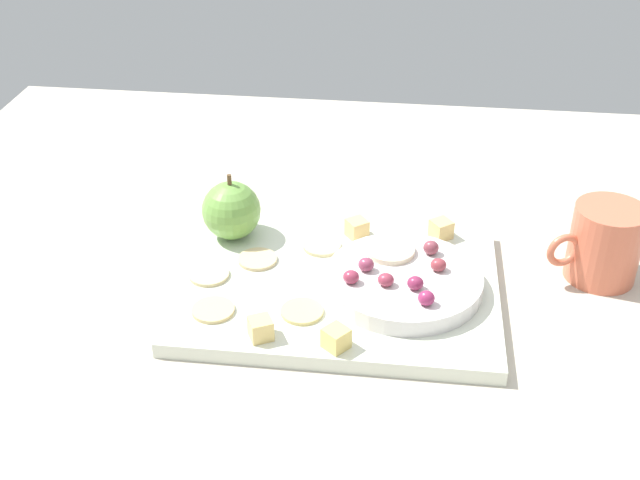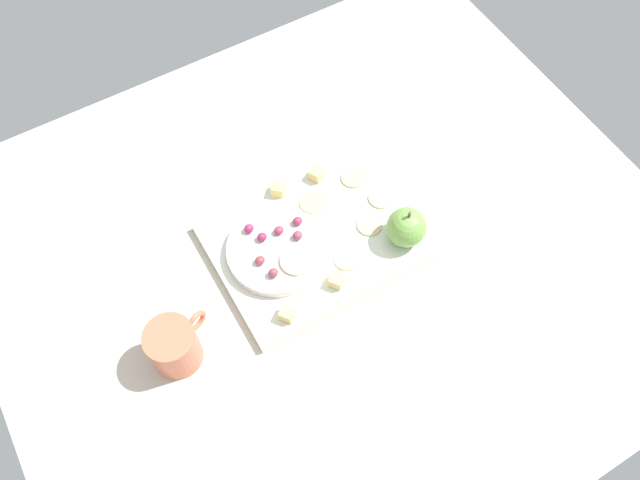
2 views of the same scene
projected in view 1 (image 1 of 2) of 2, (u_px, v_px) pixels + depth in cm
name	position (u px, v px, depth cm)	size (l,w,h in cm)	color
table	(323.00, 294.00, 91.54)	(114.26, 102.51, 4.49)	beige
platter	(340.00, 286.00, 87.49)	(33.80, 26.01, 1.69)	silver
serving_dish	(404.00, 281.00, 85.18)	(16.50, 16.50, 1.90)	silver
apple_whole	(231.00, 210.00, 92.94)	(6.78, 6.78, 6.78)	#6EA347
apple_stem	(229.00, 180.00, 90.81)	(0.50, 0.50, 1.20)	brown
cheese_cube_0	(336.00, 338.00, 76.98)	(2.16, 2.16, 2.16)	#F3D571
cheese_cube_1	(261.00, 328.00, 78.24)	(2.16, 2.16, 2.16)	#ECCC79
cheese_cube_2	(357.00, 228.00, 94.01)	(2.16, 2.16, 2.16)	#F3C878
cheese_cube_3	(441.00, 229.00, 93.85)	(2.16, 2.16, 2.16)	#E4C175
cracker_0	(258.00, 259.00, 90.09)	(4.36, 4.36, 0.40)	#D5BA88
cracker_1	(213.00, 310.00, 82.21)	(4.36, 4.36, 0.40)	#DAC083
cracker_2	(302.00, 311.00, 81.99)	(4.36, 4.36, 0.40)	#D6C57E
cracker_3	(209.00, 275.00, 87.55)	(4.36, 4.36, 0.40)	beige
cracker_4	(322.00, 246.00, 92.46)	(4.36, 4.36, 0.40)	beige
grape_0	(351.00, 277.00, 82.96)	(1.69, 1.52, 1.42)	#943049
grape_1	(431.00, 248.00, 87.50)	(1.69, 1.52, 1.60)	#883D49
grape_2	(438.00, 265.00, 84.87)	(1.69, 1.52, 1.39)	#973841
grape_3	(415.00, 283.00, 82.02)	(1.69, 1.52, 1.44)	#8A294E
grape_4	(426.00, 298.00, 79.76)	(1.69, 1.52, 1.54)	#992B59
grape_5	(386.00, 280.00, 82.59)	(1.69, 1.52, 1.36)	#963549
grape_6	(366.00, 264.00, 84.83)	(1.69, 1.52, 1.50)	#923C57
apple_slice_0	(390.00, 250.00, 88.00)	(5.35, 5.35, 0.60)	beige
cup	(604.00, 243.00, 88.29)	(10.53, 7.73, 8.71)	#D6694B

